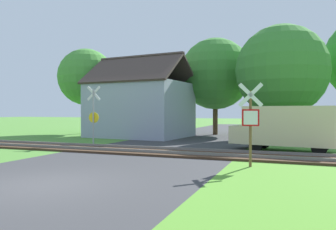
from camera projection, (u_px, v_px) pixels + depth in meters
ground_plane at (41, 185)px, 8.82m from camera, size 160.00×160.00×0.00m
road_asphalt at (85, 172)px, 10.69m from camera, size 8.25×80.00×0.01m
rail_track at (151, 151)px, 15.75m from camera, size 60.00×2.60×0.22m
stop_sign_near at (250, 120)px, 11.68m from camera, size 0.87×0.22×3.02m
crossing_sign_far at (94, 113)px, 19.46m from camera, size 0.87×0.17×3.49m
house at (140, 108)px, 25.51m from camera, size 7.94×6.69×6.36m
tree_left at (86, 77)px, 29.03m from camera, size 4.98×4.98×7.51m
tree_right at (282, 71)px, 22.71m from camera, size 6.34×6.34×7.98m
tree_center at (215, 74)px, 27.63m from camera, size 6.00×6.00×8.14m
mail_truck at (285, 126)px, 16.18m from camera, size 5.14×2.64×2.24m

